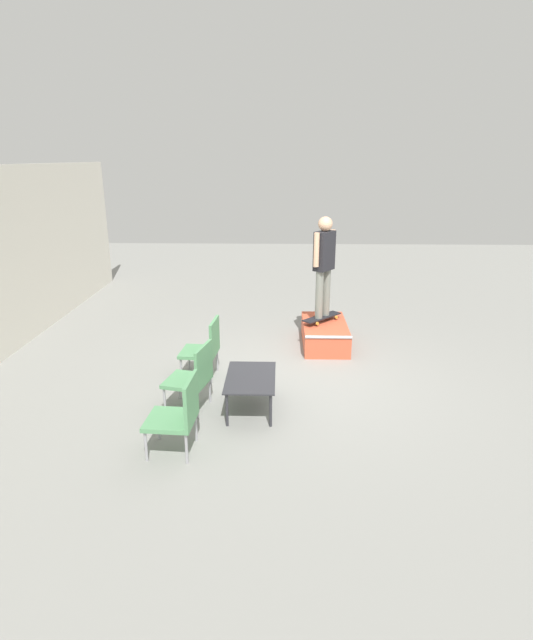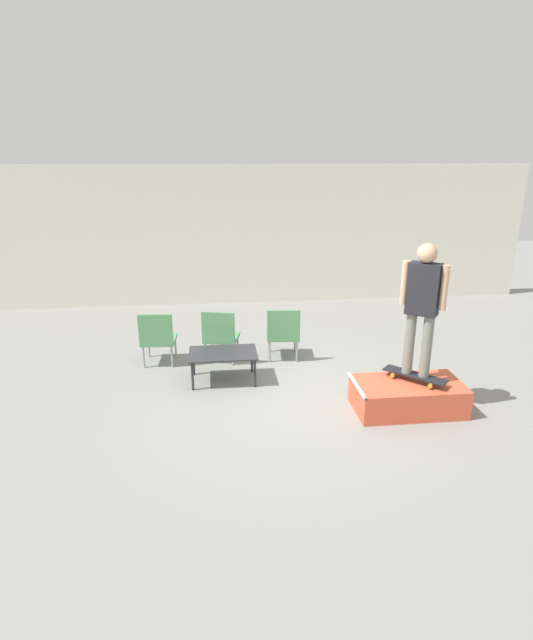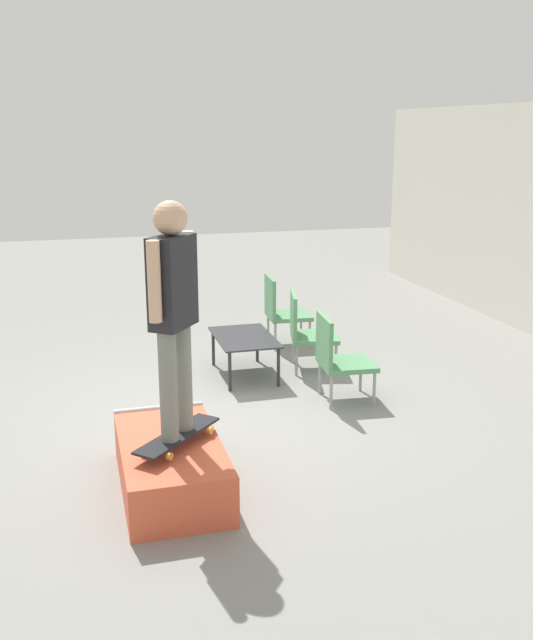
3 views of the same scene
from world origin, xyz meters
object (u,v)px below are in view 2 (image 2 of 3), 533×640
object	(u,v)px
patio_chair_left	(158,336)
patio_chair_right	(283,332)
person_skater	(423,300)
coffee_table	(223,355)
patio_chair_center	(220,334)
skate_ramp_box	(407,396)
skateboard_on_ramp	(415,375)

from	to	relation	value
patio_chair_left	patio_chair_right	distance (m)	1.99
person_skater	coffee_table	xyz separation A→B (m)	(-2.46, 1.10, -1.08)
coffee_table	patio_chair_center	world-z (taller)	patio_chair_center
person_skater	patio_chair_center	bearing A→B (deg)	-178.69
patio_chair_left	patio_chair_right	bearing A→B (deg)	-176.14
skate_ramp_box	coffee_table	size ratio (longest dim) A/B	1.43
skateboard_on_ramp	person_skater	size ratio (longest dim) A/B	0.42
skateboard_on_ramp	person_skater	xyz separation A→B (m)	(0.00, 0.00, 1.02)
coffee_table	skateboard_on_ramp	bearing A→B (deg)	-24.06
patio_chair_center	patio_chair_right	xyz separation A→B (m)	(1.01, -0.00, 0.00)
skate_ramp_box	patio_chair_center	xyz separation A→B (m)	(-2.39, 1.87, 0.28)
coffee_table	patio_chair_center	xyz separation A→B (m)	(-0.02, 0.72, 0.07)
person_skater	patio_chair_left	bearing A→B (deg)	-170.13
patio_chair_left	patio_chair_right	xyz separation A→B (m)	(1.99, 0.00, 0.00)
coffee_table	patio_chair_right	bearing A→B (deg)	36.17
patio_chair_center	skate_ramp_box	bearing A→B (deg)	155.06
person_skater	patio_chair_left	world-z (taller)	person_skater
coffee_table	patio_chair_center	distance (m)	0.73
coffee_table	patio_chair_right	distance (m)	1.23
patio_chair_left	coffee_table	bearing A→B (deg)	148.10
person_skater	coffee_table	distance (m)	2.91
patio_chair_center	patio_chair_right	bearing A→B (deg)	-167.03
skate_ramp_box	patio_chair_left	world-z (taller)	patio_chair_left
skateboard_on_ramp	coffee_table	distance (m)	2.70
skateboard_on_ramp	patio_chair_center	world-z (taller)	patio_chair_center
patio_chair_center	patio_chair_left	bearing A→B (deg)	13.22
coffee_table	patio_chair_left	size ratio (longest dim) A/B	1.12
skate_ramp_box	person_skater	size ratio (longest dim) A/B	0.83
coffee_table	patio_chair_left	xyz separation A→B (m)	(-1.00, 0.72, 0.07)
skateboard_on_ramp	patio_chair_left	world-z (taller)	patio_chair_left
skate_ramp_box	patio_chair_left	xyz separation A→B (m)	(-3.37, 1.87, 0.28)
patio_chair_left	patio_chair_center	distance (m)	0.98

